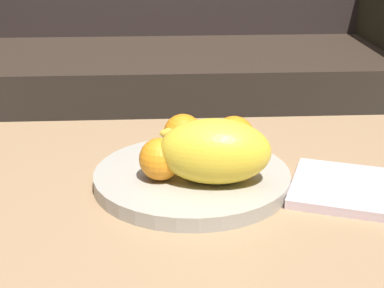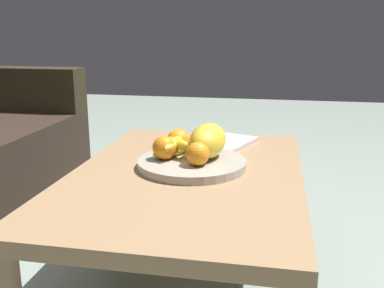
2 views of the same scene
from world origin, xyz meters
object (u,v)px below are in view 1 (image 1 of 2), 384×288
melon_large_front (215,151)px  orange_left (183,134)px  fruit_bowl (192,178)px  couch (170,71)px  coffee_table (170,204)px  orange_front (160,159)px  orange_right (234,137)px  banana_bunch (204,141)px  magazine (369,191)px

melon_large_front → orange_left: melon_large_front is taller
fruit_bowl → couch: bearing=90.6°
coffee_table → melon_large_front: melon_large_front is taller
orange_front → orange_right: bearing=33.6°
coffee_table → orange_front: orange_front is taller
orange_right → banana_bunch: 0.05m
orange_right → banana_bunch: bearing=177.9°
couch → orange_left: 1.04m
melon_large_front → orange_front: (-0.09, 0.02, -0.02)m
orange_left → couch: bearing=90.0°
orange_front → orange_left: 0.12m
orange_left → banana_bunch: orange_left is taller
magazine → melon_large_front: bearing=-163.0°
couch → fruit_bowl: bearing=-89.4°
couch → orange_right: couch is taller
melon_large_front → couch: bearing=92.3°
melon_large_front → orange_right: 0.11m
coffee_table → banana_bunch: size_ratio=6.33×
magazine → couch: bearing=125.2°
orange_left → magazine: (0.30, -0.15, -0.05)m
orange_front → orange_right: orange_right is taller
orange_front → banana_bunch: size_ratio=0.44×
fruit_bowl → melon_large_front: melon_large_front is taller
fruit_bowl → magazine: (0.29, -0.06, -0.00)m
orange_left → orange_front: bearing=-110.7°
melon_large_front → orange_left: 0.14m
orange_right → orange_left: bearing=165.1°
orange_left → banana_bunch: bearing=-30.7°
couch → orange_right: bearing=-85.1°
banana_bunch → fruit_bowl: bearing=-112.4°
coffee_table → banana_bunch: banana_bunch is taller
orange_left → coffee_table: bearing=-109.1°
orange_right → banana_bunch: (-0.05, 0.00, -0.01)m
orange_front → magazine: size_ratio=0.28×
melon_large_front → banana_bunch: (-0.01, 0.11, -0.02)m
couch → orange_front: bearing=-92.1°
orange_right → magazine: orange_right is taller
orange_front → orange_left: (0.04, 0.11, 0.00)m
coffee_table → orange_right: (0.12, 0.05, 0.10)m
orange_right → magazine: (0.21, -0.12, -0.05)m
couch → magazine: (0.30, -1.18, 0.10)m
fruit_bowl → melon_large_front: (0.03, -0.04, 0.07)m
couch → orange_front: 1.16m
banana_bunch → orange_right: bearing=-2.1°
banana_bunch → magazine: size_ratio=0.65×
fruit_bowl → orange_left: (-0.01, 0.08, 0.05)m
coffee_table → orange_left: 0.13m
melon_large_front → orange_left: (-0.05, 0.13, -0.02)m
fruit_bowl → melon_large_front: size_ratio=1.84×
magazine → orange_right: bearing=170.9°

